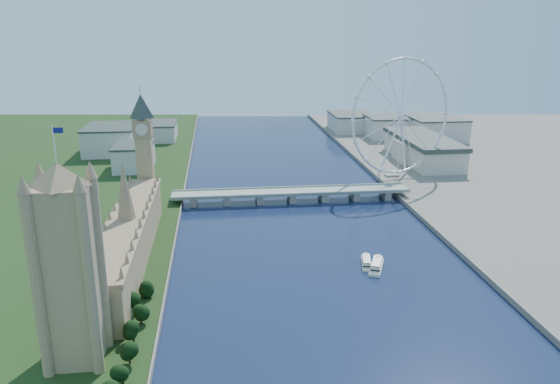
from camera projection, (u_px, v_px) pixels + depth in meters
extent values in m
cube|color=tan|center=(70.00, 277.00, 246.85)|extent=(22.00, 22.00, 86.00)
pyramid|color=#937A59|center=(57.00, 163.00, 231.64)|extent=(28.16, 28.16, 10.00)
cylinder|color=silver|center=(54.00, 145.00, 229.35)|extent=(0.50, 0.50, 16.00)
cube|color=navy|center=(58.00, 130.00, 227.87)|extent=(4.00, 0.16, 2.40)
cube|color=tan|center=(129.00, 242.00, 365.38)|extent=(24.00, 200.00, 28.00)
cone|color=#937A59|center=(124.00, 190.00, 355.04)|extent=(12.00, 12.00, 40.00)
cube|color=tan|center=(145.00, 165.00, 460.68)|extent=(13.00, 13.00, 80.00)
cube|color=#937A59|center=(143.00, 128.00, 451.49)|extent=(15.00, 15.00, 14.00)
pyramid|color=#2D3833|center=(140.00, 94.00, 443.46)|extent=(20.02, 20.02, 20.00)
cube|color=gray|center=(291.00, 192.00, 505.70)|extent=(220.00, 22.00, 2.00)
cube|color=gray|center=(194.00, 200.00, 497.09)|extent=(6.00, 20.00, 7.50)
cube|color=gray|center=(227.00, 199.00, 500.41)|extent=(6.00, 20.00, 7.50)
cube|color=gray|center=(259.00, 198.00, 503.74)|extent=(6.00, 20.00, 7.50)
cube|color=gray|center=(291.00, 197.00, 507.07)|extent=(6.00, 20.00, 7.50)
cube|color=gray|center=(323.00, 196.00, 510.39)|extent=(6.00, 20.00, 7.50)
cube|color=gray|center=(354.00, 195.00, 513.72)|extent=(6.00, 20.00, 7.50)
cube|color=gray|center=(385.00, 194.00, 517.05)|extent=(6.00, 20.00, 7.50)
torus|color=silver|center=(401.00, 117.00, 554.27)|extent=(113.60, 39.12, 118.60)
cylinder|color=silver|center=(401.00, 117.00, 554.27)|extent=(7.25, 6.61, 6.00)
cube|color=gray|center=(392.00, 175.00, 581.82)|extent=(14.00, 10.00, 2.00)
cube|color=beige|center=(134.00, 157.00, 609.50)|extent=(40.00, 60.00, 26.00)
cube|color=beige|center=(112.00, 140.00, 689.84)|extent=(60.00, 80.00, 32.00)
cube|color=beige|center=(158.00, 132.00, 772.94)|extent=(50.00, 70.00, 22.00)
cube|color=beige|center=(388.00, 127.00, 789.65)|extent=(60.00, 60.00, 28.00)
cube|color=beige|center=(433.00, 128.00, 776.98)|extent=(70.00, 90.00, 30.00)
cube|color=beige|center=(351.00, 122.00, 842.87)|extent=(60.00, 80.00, 24.00)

